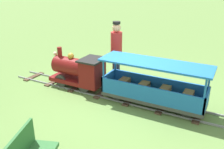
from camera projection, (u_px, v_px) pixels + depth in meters
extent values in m
plane|color=#608442|center=(123.00, 98.00, 5.75)|extent=(60.00, 60.00, 0.00)
cube|color=gray|center=(112.00, 100.00, 5.64)|extent=(0.03, 6.05, 0.04)
cube|color=gray|center=(120.00, 92.00, 6.00)|extent=(0.03, 6.05, 0.04)
cube|color=#4C3828|center=(198.00, 116.00, 5.00)|extent=(0.68, 0.14, 0.03)
cube|color=#4C3828|center=(162.00, 107.00, 5.33)|extent=(0.68, 0.14, 0.03)
cube|color=#4C3828|center=(131.00, 99.00, 5.66)|extent=(0.68, 0.14, 0.03)
cube|color=#4C3828|center=(102.00, 93.00, 5.98)|extent=(0.68, 0.14, 0.03)
cube|color=#4C3828|center=(77.00, 87.00, 6.31)|extent=(0.68, 0.14, 0.03)
cube|color=#4C3828|center=(54.00, 81.00, 6.64)|extent=(0.68, 0.14, 0.03)
cube|color=#4C3828|center=(34.00, 76.00, 6.97)|extent=(0.68, 0.14, 0.03)
cube|color=maroon|center=(77.00, 80.00, 6.23)|extent=(0.56, 1.40, 0.10)
cylinder|color=maroon|center=(70.00, 66.00, 6.19)|extent=(0.44, 0.85, 0.44)
cylinder|color=#B7932D|center=(57.00, 63.00, 6.38)|extent=(0.37, 0.02, 0.37)
cylinder|color=maroon|center=(60.00, 52.00, 6.20)|extent=(0.12, 0.12, 0.23)
sphere|color=#B7932D|center=(71.00, 56.00, 6.07)|extent=(0.16, 0.16, 0.16)
cube|color=maroon|center=(92.00, 71.00, 5.91)|extent=(0.56, 0.45, 0.55)
cube|color=black|center=(92.00, 60.00, 5.80)|extent=(0.64, 0.53, 0.04)
sphere|color=#F2EAB2|center=(55.00, 54.00, 6.29)|extent=(0.10, 0.10, 0.10)
cylinder|color=#2D2D2D|center=(61.00, 81.00, 6.21)|extent=(0.05, 0.32, 0.32)
cylinder|color=#2D2D2D|center=(71.00, 75.00, 6.57)|extent=(0.05, 0.32, 0.32)
cylinder|color=#2D2D2D|center=(84.00, 86.00, 5.91)|extent=(0.05, 0.32, 0.32)
cylinder|color=#2D2D2D|center=(93.00, 80.00, 6.27)|extent=(0.05, 0.32, 0.32)
cube|color=#3F3F3F|center=(153.00, 98.00, 5.37)|extent=(0.64, 2.25, 0.08)
cube|color=blue|center=(148.00, 95.00, 5.04)|extent=(0.04, 2.25, 0.35)
cube|color=blue|center=(157.00, 84.00, 5.53)|extent=(0.04, 2.25, 0.35)
cube|color=blue|center=(109.00, 80.00, 5.77)|extent=(0.64, 0.04, 0.35)
cube|color=blue|center=(207.00, 100.00, 4.81)|extent=(0.64, 0.04, 0.35)
cylinder|color=blue|center=(104.00, 76.00, 5.44)|extent=(0.04, 0.04, 0.75)
cylinder|color=blue|center=(115.00, 68.00, 5.92)|extent=(0.04, 0.04, 0.75)
cylinder|color=blue|center=(204.00, 97.00, 4.51)|extent=(0.04, 0.04, 0.75)
cylinder|color=blue|center=(209.00, 86.00, 4.98)|extent=(0.04, 0.04, 0.75)
cube|color=blue|center=(155.00, 63.00, 5.07)|extent=(0.74, 2.35, 0.04)
cube|color=olive|center=(187.00, 99.00, 4.99)|extent=(0.48, 0.20, 0.24)
cube|color=olive|center=(164.00, 94.00, 5.20)|extent=(0.48, 0.20, 0.24)
cube|color=olive|center=(143.00, 89.00, 5.41)|extent=(0.48, 0.20, 0.24)
cube|color=olive|center=(123.00, 85.00, 5.63)|extent=(0.48, 0.20, 0.24)
cylinder|color=#262626|center=(116.00, 95.00, 5.54)|extent=(0.04, 0.24, 0.24)
cylinder|color=#262626|center=(124.00, 88.00, 5.90)|extent=(0.04, 0.24, 0.24)
cylinder|color=#262626|center=(187.00, 112.00, 4.85)|extent=(0.04, 0.24, 0.24)
cylinder|color=#262626|center=(191.00, 103.00, 5.21)|extent=(0.04, 0.24, 0.24)
cylinder|color=#282D47|center=(115.00, 68.00, 6.52)|extent=(0.12, 0.12, 0.80)
cylinder|color=#282D47|center=(118.00, 66.00, 6.66)|extent=(0.12, 0.12, 0.80)
cylinder|color=#B22828|center=(116.00, 43.00, 6.34)|extent=(0.30, 0.30, 0.55)
sphere|color=tan|center=(116.00, 28.00, 6.20)|extent=(0.22, 0.22, 0.22)
cylinder|color=black|center=(117.00, 23.00, 6.15)|extent=(0.20, 0.20, 0.06)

